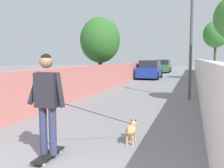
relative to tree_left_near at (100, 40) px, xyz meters
name	(u,v)px	position (x,y,z in m)	size (l,w,h in m)	color
ground_plane	(158,85)	(1.00, -3.61, -2.85)	(80.00, 80.00, 0.00)	gray
wall_left	(111,76)	(-1.00, -1.08, -2.17)	(48.00, 0.30, 1.37)	#CC726B
fence_right	(201,75)	(-1.00, -6.13, -2.03)	(48.00, 0.30, 1.65)	silver
tree_left_near	(100,40)	(0.00, 0.00, 0.00)	(2.55, 2.55, 4.31)	#473523
tree_right_far	(216,34)	(6.00, -7.30, 0.69)	(1.91, 1.91, 4.62)	#473523
lamp_post	(192,22)	(-4.13, -5.58, 0.35)	(0.36, 0.36, 4.74)	#4C4C51
skateboard	(49,155)	(-11.36, -3.37, -2.78)	(0.81, 0.22, 0.08)	black
person_skateboarder	(47,96)	(-11.36, -3.37, -1.76)	(0.23, 0.71, 1.71)	#333859
dog	(131,129)	(-10.13, -4.52, -2.58)	(1.53, 1.28, 1.06)	tan
car_near	(150,70)	(5.98, -2.23, -2.14)	(4.00, 1.80, 1.54)	navy
car_far	(163,66)	(15.58, -2.23, -2.14)	(4.22, 1.80, 1.54)	#336B38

